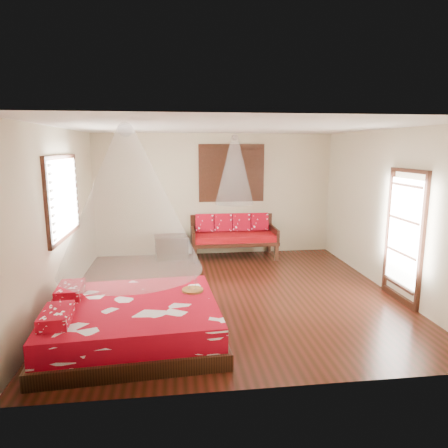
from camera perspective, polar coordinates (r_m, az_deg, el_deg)
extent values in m
cube|color=black|center=(6.99, 1.06, -10.05)|extent=(5.50, 5.50, 0.02)
cube|color=white|center=(6.53, 1.15, 13.72)|extent=(5.50, 5.50, 0.02)
cube|color=#C0AE8C|center=(6.80, -22.59, 0.84)|extent=(0.02, 5.50, 2.80)
cube|color=#C0AE8C|center=(7.52, 22.43, 1.75)|extent=(0.02, 5.50, 2.80)
cube|color=#C0AE8C|center=(9.33, -1.31, 4.21)|extent=(5.50, 0.02, 2.80)
cube|color=#C0AE8C|center=(3.96, 6.81, -5.14)|extent=(5.50, 0.02, 2.80)
cube|color=black|center=(5.57, -12.67, -14.79)|extent=(2.36, 2.16, 0.20)
cube|color=#9D0517|center=(5.47, -12.78, -12.43)|extent=(2.25, 2.05, 0.30)
cube|color=#9D0517|center=(5.10, -22.82, -12.06)|extent=(0.36, 0.61, 0.15)
cube|color=#9D0517|center=(5.88, -21.12, -8.86)|extent=(0.36, 0.61, 0.15)
cube|color=black|center=(8.70, -4.17, -4.30)|extent=(0.08, 0.08, 0.42)
cube|color=black|center=(8.97, 7.51, -3.90)|extent=(0.08, 0.08, 0.42)
cube|color=black|center=(9.42, -4.40, -3.12)|extent=(0.08, 0.08, 0.42)
cube|color=black|center=(9.67, 6.41, -2.79)|extent=(0.08, 0.08, 0.42)
cube|color=black|center=(9.10, 1.41, -2.48)|extent=(1.93, 0.86, 0.08)
cube|color=#8D0805|center=(9.08, 1.42, -1.81)|extent=(1.87, 0.80, 0.14)
cube|color=black|center=(9.42, 1.07, -0.22)|extent=(1.93, 0.06, 0.55)
cube|color=black|center=(8.98, -4.45, -1.65)|extent=(0.06, 0.86, 0.30)
cube|color=black|center=(9.25, 7.11, -1.34)|extent=(0.06, 0.86, 0.30)
cube|color=#9D0517|center=(9.21, -2.79, 0.11)|extent=(0.41, 0.20, 0.42)
cube|color=#9D0517|center=(9.25, -0.14, 0.18)|extent=(0.41, 0.20, 0.42)
cube|color=#9D0517|center=(9.32, 2.49, 0.24)|extent=(0.41, 0.20, 0.42)
cube|color=#9D0517|center=(9.40, 5.07, 0.30)|extent=(0.41, 0.20, 0.42)
cube|color=black|center=(9.19, -7.52, -3.39)|extent=(0.76, 0.58, 0.47)
cube|color=black|center=(9.13, -7.56, -1.82)|extent=(0.81, 0.63, 0.05)
cube|color=black|center=(9.29, 1.07, 7.28)|extent=(1.52, 0.06, 1.32)
cube|color=black|center=(9.28, 1.08, 7.28)|extent=(1.35, 0.04, 1.10)
cube|color=black|center=(6.94, -22.02, 3.58)|extent=(0.08, 1.74, 1.34)
cube|color=beige|center=(6.93, -21.70, 3.59)|extent=(0.04, 1.54, 1.10)
cube|color=black|center=(7.05, 24.31, -1.86)|extent=(0.08, 1.02, 2.16)
cube|color=white|center=(7.02, 24.24, -1.07)|extent=(0.03, 0.82, 1.70)
cylinder|color=brown|center=(5.70, -4.51, -9.39)|extent=(0.30, 0.30, 0.03)
cone|color=white|center=(5.07, -13.50, 3.35)|extent=(1.81, 1.81, 1.80)
cone|color=white|center=(8.82, 1.51, 7.73)|extent=(0.85, 0.85, 1.50)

